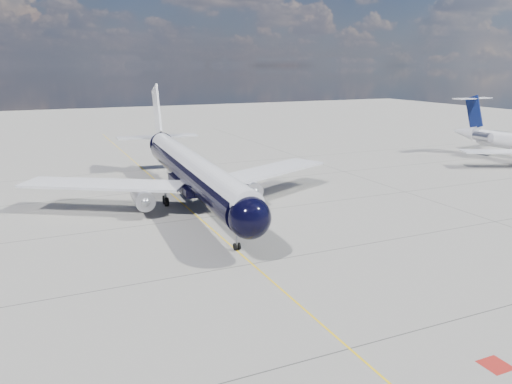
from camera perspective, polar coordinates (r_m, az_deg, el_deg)
ground at (r=62.51m, az=-7.91°, el=-1.74°), size 320.00×320.00×0.00m
taxiway_centerline at (r=57.92m, az=-6.49°, el=-2.99°), size 0.16×160.00×0.01m
red_marking at (r=34.05m, az=25.69°, el=-17.39°), size 1.60×1.60×0.01m
main_airliner at (r=63.41m, az=-7.54°, el=2.63°), size 40.61×49.49×14.29m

